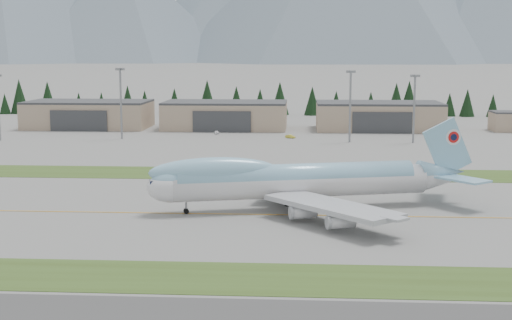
# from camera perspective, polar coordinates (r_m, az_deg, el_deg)

# --- Properties ---
(ground) EXTENTS (7000.00, 7000.00, 0.00)m
(ground) POSITION_cam_1_polar(r_m,az_deg,el_deg) (133.81, -2.84, -4.34)
(ground) COLOR #62625F
(ground) RESTS_ON ground
(grass_strip_near) EXTENTS (400.00, 14.00, 0.08)m
(grass_strip_near) POSITION_cam_1_polar(r_m,az_deg,el_deg) (97.48, -5.38, -9.34)
(grass_strip_near) COLOR #364C1B
(grass_strip_near) RESTS_ON ground
(grass_strip_far) EXTENTS (400.00, 18.00, 0.08)m
(grass_strip_far) POSITION_cam_1_polar(r_m,az_deg,el_deg) (177.73, -1.21, -1.09)
(grass_strip_far) COLOR #364C1B
(grass_strip_far) RESTS_ON ground
(taxiway_line_main) EXTENTS (400.00, 0.40, 0.02)m
(taxiway_line_main) POSITION_cam_1_polar(r_m,az_deg,el_deg) (133.81, -2.84, -4.34)
(taxiway_line_main) COLOR orange
(taxiway_line_main) RESTS_ON ground
(boeing_747_freighter) EXTENTS (65.65, 54.79, 17.27)m
(boeing_747_freighter) POSITION_cam_1_polar(r_m,az_deg,el_deg) (137.18, 3.33, -1.60)
(boeing_747_freighter) COLOR silver
(boeing_747_freighter) RESTS_ON ground
(hangar_left) EXTENTS (48.00, 26.60, 10.80)m
(hangar_left) POSITION_cam_1_polar(r_m,az_deg,el_deg) (293.08, -13.24, 3.58)
(hangar_left) COLOR gray
(hangar_left) RESTS_ON ground
(hangar_center) EXTENTS (48.00, 26.60, 10.80)m
(hangar_center) POSITION_cam_1_polar(r_m,az_deg,el_deg) (282.11, -2.46, 3.61)
(hangar_center) COLOR gray
(hangar_center) RESTS_ON ground
(hangar_right) EXTENTS (48.00, 26.60, 10.80)m
(hangar_right) POSITION_cam_1_polar(r_m,az_deg,el_deg) (282.15, 9.77, 3.50)
(hangar_right) COLOR gray
(hangar_right) RESTS_ON ground
(control_shed) EXTENTS (14.00, 12.00, 7.60)m
(control_shed) POSITION_cam_1_polar(r_m,az_deg,el_deg) (290.08, 19.68, 2.94)
(control_shed) COLOR gray
(control_shed) RESTS_ON ground
(floodlight_masts) EXTENTS (143.60, 10.49, 24.61)m
(floodlight_masts) POSITION_cam_1_polar(r_m,az_deg,el_deg) (241.50, -3.02, 5.37)
(floodlight_masts) COLOR gray
(floodlight_masts) RESTS_ON ground
(service_vehicle_a) EXTENTS (2.21, 3.81, 1.22)m
(service_vehicle_a) POSITION_cam_1_polar(r_m,az_deg,el_deg) (264.40, -3.16, 2.10)
(service_vehicle_a) COLOR white
(service_vehicle_a) RESTS_ON ground
(service_vehicle_b) EXTENTS (3.81, 3.07, 1.22)m
(service_vehicle_b) POSITION_cam_1_polar(r_m,az_deg,el_deg) (251.25, 2.76, 1.76)
(service_vehicle_b) COLOR gold
(service_vehicle_b) RESTS_ON ground
(service_vehicle_c) EXTENTS (3.79, 4.77, 1.29)m
(service_vehicle_c) POSITION_cam_1_polar(r_m,az_deg,el_deg) (263.02, 15.47, 1.76)
(service_vehicle_c) COLOR silver
(service_vehicle_c) RESTS_ON ground
(conifer_belt) EXTENTS (268.44, 14.91, 17.00)m
(conifer_belt) POSITION_cam_1_polar(r_m,az_deg,el_deg) (343.93, 1.25, 4.83)
(conifer_belt) COLOR black
(conifer_belt) RESTS_ON ground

